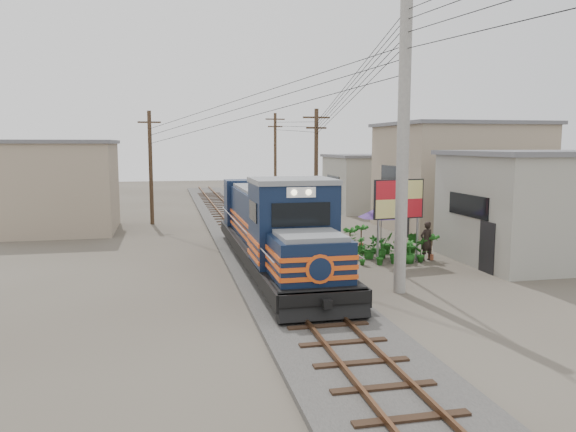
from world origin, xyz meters
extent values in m
plane|color=#473F35|center=(0.00, 0.00, 0.00)|extent=(120.00, 120.00, 0.00)
cube|color=#595651|center=(0.00, 10.00, 0.08)|extent=(3.60, 70.00, 0.16)
cube|color=#51331E|center=(-0.54, 10.00, 0.26)|extent=(0.08, 70.00, 0.12)
cube|color=#51331E|center=(0.54, 10.00, 0.26)|extent=(0.08, 70.00, 0.12)
cube|color=black|center=(0.00, 3.86, 0.74)|extent=(2.70, 14.87, 0.51)
cube|color=black|center=(0.00, -0.79, 0.46)|extent=(2.04, 2.97, 0.60)
cube|color=black|center=(0.00, 8.50, 0.46)|extent=(2.04, 2.97, 0.60)
cube|color=#0E1A33|center=(0.00, -1.91, 1.53)|extent=(2.21, 2.23, 1.39)
cube|color=#0E1A33|center=(0.00, 0.42, 2.27)|extent=(2.64, 2.42, 2.88)
cube|color=slate|center=(0.00, 0.42, 3.76)|extent=(2.70, 2.54, 0.17)
cube|color=black|center=(0.00, -0.80, 2.78)|extent=(1.89, 0.06, 0.74)
cube|color=white|center=(0.00, -0.81, 3.48)|extent=(0.93, 0.06, 0.33)
cube|color=#0E1A33|center=(0.00, 6.18, 1.90)|extent=(2.10, 9.11, 2.14)
cube|color=slate|center=(0.00, 6.18, 3.02)|extent=(1.89, 9.11, 0.17)
cube|color=#EC5316|center=(0.00, 3.86, 1.25)|extent=(2.74, 14.87, 0.13)
cube|color=#EC5316|center=(0.00, 3.86, 1.53)|extent=(2.74, 14.87, 0.13)
cube|color=#EC5316|center=(0.00, 3.86, 1.81)|extent=(2.74, 14.87, 0.13)
cylinder|color=#9E9B93|center=(3.50, -0.50, 5.00)|extent=(0.40, 0.40, 10.00)
cylinder|color=#4C3826|center=(4.50, 14.00, 3.50)|extent=(0.24, 0.24, 7.00)
cube|color=#4C3826|center=(4.50, 14.00, 6.50)|extent=(1.60, 0.10, 0.10)
cube|color=#4C3826|center=(4.50, 14.00, 5.90)|extent=(1.20, 0.10, 0.10)
cylinder|color=#4C3826|center=(4.80, 28.00, 3.75)|extent=(0.24, 0.24, 7.50)
cube|color=#4C3826|center=(4.80, 28.00, 7.00)|extent=(1.60, 0.10, 0.10)
cube|color=#4C3826|center=(4.80, 28.00, 6.40)|extent=(1.20, 0.10, 0.10)
cylinder|color=#4C3826|center=(-5.00, 18.00, 3.50)|extent=(0.24, 0.24, 7.00)
cube|color=#4C3826|center=(-5.00, 18.00, 6.50)|extent=(1.60, 0.10, 0.10)
cube|color=#4C3826|center=(-5.00, 18.00, 5.90)|extent=(1.20, 0.10, 0.10)
cube|color=gray|center=(11.50, 3.00, 2.25)|extent=(7.00, 6.00, 4.50)
cube|color=slate|center=(11.50, 3.00, 4.60)|extent=(7.35, 6.30, 0.20)
cube|color=black|center=(7.98, 3.00, 2.48)|extent=(0.05, 3.00, 0.90)
cube|color=gray|center=(12.50, 12.00, 3.00)|extent=(8.00, 7.00, 6.00)
cube|color=slate|center=(12.50, 12.00, 6.10)|extent=(8.40, 7.35, 0.20)
cube|color=black|center=(8.48, 12.00, 3.30)|extent=(0.05, 3.50, 0.90)
cube|color=gray|center=(11.00, 22.00, 2.00)|extent=(6.00, 6.00, 4.00)
cube|color=slate|center=(11.00, 22.00, 4.10)|extent=(6.30, 6.30, 0.20)
cube|color=black|center=(7.98, 22.00, 2.20)|extent=(0.05, 3.00, 0.90)
cube|color=gray|center=(-10.00, 16.00, 2.50)|extent=(6.00, 6.00, 5.00)
cube|color=slate|center=(-10.00, 16.00, 5.10)|extent=(6.30, 6.30, 0.20)
cube|color=black|center=(-13.02, 16.00, 2.75)|extent=(0.05, 3.00, 0.90)
cylinder|color=#99999E|center=(4.43, 3.88, 1.30)|extent=(0.10, 0.10, 2.59)
cylinder|color=#99999E|center=(6.28, 4.10, 1.30)|extent=(0.10, 0.10, 2.59)
cube|color=black|center=(5.36, 3.99, 2.70)|extent=(2.28, 0.38, 1.66)
cube|color=red|center=(5.36, 3.96, 2.70)|extent=(2.17, 0.33, 1.56)
cylinder|color=black|center=(5.15, 5.34, 0.05)|extent=(0.41, 0.41, 0.10)
cylinder|color=#99999E|center=(5.15, 5.34, 1.03)|extent=(0.05, 0.05, 2.07)
cone|color=#442571|center=(5.15, 5.34, 2.02)|extent=(2.70, 2.70, 0.52)
imported|color=black|center=(6.74, 4.13, 0.85)|extent=(0.70, 0.56, 1.69)
imported|color=#20631C|center=(3.76, 3.86, 0.40)|extent=(0.49, 0.51, 0.80)
imported|color=#20631C|center=(4.49, 3.70, 0.36)|extent=(0.48, 0.44, 0.71)
imported|color=#20631C|center=(5.18, 3.81, 0.46)|extent=(0.98, 1.04, 0.92)
imported|color=#20631C|center=(5.77, 3.77, 0.49)|extent=(0.68, 0.68, 0.98)
imported|color=#20631C|center=(6.37, 3.85, 0.54)|extent=(0.62, 0.47, 1.07)
imported|color=#20631C|center=(3.89, 4.87, 0.33)|extent=(0.40, 0.34, 0.66)
imported|color=#20631C|center=(4.46, 5.01, 0.43)|extent=(1.00, 1.02, 0.86)
imported|color=#20631C|center=(5.02, 4.98, 0.45)|extent=(0.55, 0.55, 0.91)
imported|color=#20631C|center=(5.87, 4.88, 0.46)|extent=(0.47, 0.57, 0.92)
imported|color=#20631C|center=(6.45, 4.92, 0.56)|extent=(0.74, 0.78, 1.11)
imported|color=#20631C|center=(3.83, 6.08, 0.49)|extent=(1.10, 1.04, 0.98)
imported|color=#20631C|center=(4.52, 6.18, 0.38)|extent=(0.56, 0.56, 0.75)
imported|color=#20631C|center=(5.10, 6.08, 0.42)|extent=(0.49, 0.36, 0.85)
imported|color=#20631C|center=(5.70, 5.92, 0.51)|extent=(0.68, 0.62, 1.01)
camera|label=1|loc=(-4.12, -17.75, 4.97)|focal=35.00mm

